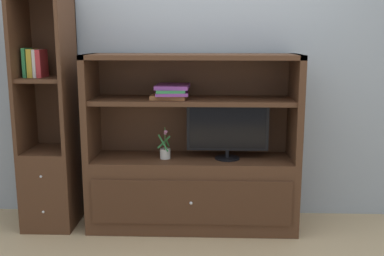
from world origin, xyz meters
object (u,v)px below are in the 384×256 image
object	(u,v)px
potted_plant	(165,152)
bookshelf_tall	(50,149)
media_console	(192,172)
magazine_stack	(171,92)
tv_monitor	(228,130)
upright_book_row	(35,63)

from	to	relation	value
potted_plant	bookshelf_tall	bearing A→B (deg)	177.10
media_console	magazine_stack	world-z (taller)	media_console
tv_monitor	magazine_stack	xyz separation A→B (m)	(-0.44, 0.03, 0.30)
potted_plant	bookshelf_tall	world-z (taller)	bookshelf_tall
potted_plant	magazine_stack	distance (m)	0.48
upright_book_row	tv_monitor	bearing A→B (deg)	-1.16
media_console	bookshelf_tall	size ratio (longest dim) A/B	0.88
bookshelf_tall	upright_book_row	bearing A→B (deg)	-171.48
media_console	bookshelf_tall	bearing A→B (deg)	179.78
bookshelf_tall	potted_plant	bearing A→B (deg)	-2.90
tv_monitor	magazine_stack	bearing A→B (deg)	175.84
bookshelf_tall	upright_book_row	xyz separation A→B (m)	(-0.07, -0.01, 0.69)
potted_plant	bookshelf_tall	xyz separation A→B (m)	(-0.93, 0.05, -0.00)
potted_plant	upright_book_row	world-z (taller)	upright_book_row
tv_monitor	bookshelf_tall	bearing A→B (deg)	178.37
potted_plant	bookshelf_tall	distance (m)	0.94
bookshelf_tall	upright_book_row	size ratio (longest dim) A/B	8.38
tv_monitor	upright_book_row	bearing A→B (deg)	178.84
magazine_stack	bookshelf_tall	size ratio (longest dim) A/B	0.18
tv_monitor	upright_book_row	world-z (taller)	upright_book_row
tv_monitor	magazine_stack	world-z (taller)	magazine_stack
media_console	potted_plant	bearing A→B (deg)	-168.60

